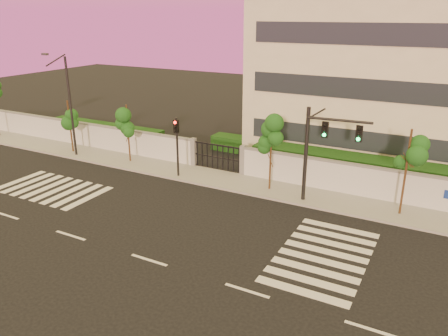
# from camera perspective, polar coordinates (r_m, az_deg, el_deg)

# --- Properties ---
(ground) EXTENTS (120.00, 120.00, 0.00)m
(ground) POSITION_cam_1_polar(r_m,az_deg,el_deg) (20.89, -9.75, -11.78)
(ground) COLOR black
(ground) RESTS_ON ground
(sidewalk) EXTENTS (60.00, 3.00, 0.15)m
(sidewalk) POSITION_cam_1_polar(r_m,az_deg,el_deg) (28.91, 2.94, -2.13)
(sidewalk) COLOR gray
(sidewalk) RESTS_ON ground
(perimeter_wall) EXTENTS (60.00, 0.36, 2.20)m
(perimeter_wall) POSITION_cam_1_polar(r_m,az_deg,el_deg) (29.81, 4.38, 0.56)
(perimeter_wall) COLOR silver
(perimeter_wall) RESTS_ON ground
(hedge_row) EXTENTS (41.00, 4.25, 1.80)m
(hedge_row) POSITION_cam_1_polar(r_m,az_deg,el_deg) (31.94, 8.11, 1.26)
(hedge_row) COLOR black
(hedge_row) RESTS_ON ground
(institutional_building) EXTENTS (24.40, 12.40, 12.25)m
(institutional_building) POSITION_cam_1_polar(r_m,az_deg,el_deg) (36.21, 24.62, 10.56)
(institutional_building) COLOR beige
(institutional_building) RESTS_ON ground
(road_markings) EXTENTS (57.00, 7.62, 0.02)m
(road_markings) POSITION_cam_1_polar(r_m,az_deg,el_deg) (24.35, -7.34, -6.81)
(road_markings) COLOR silver
(road_markings) RESTS_ON ground
(street_tree_b) EXTENTS (1.62, 1.29, 4.31)m
(street_tree_b) POSITION_cam_1_polar(r_m,az_deg,el_deg) (36.79, -19.56, 6.58)
(street_tree_b) COLOR #382314
(street_tree_b) RESTS_ON ground
(street_tree_c) EXTENTS (1.48, 1.18, 4.47)m
(street_tree_c) POSITION_cam_1_polar(r_m,az_deg,el_deg) (33.10, -12.47, 6.09)
(street_tree_c) COLOR #382314
(street_tree_c) RESTS_ON ground
(street_tree_d) EXTENTS (1.48, 1.18, 4.79)m
(street_tree_d) POSITION_cam_1_polar(r_m,az_deg,el_deg) (27.04, 6.25, 3.95)
(street_tree_d) COLOR #382314
(street_tree_d) RESTS_ON ground
(street_tree_e) EXTENTS (1.52, 1.21, 5.03)m
(street_tree_e) POSITION_cam_1_polar(r_m,az_deg,el_deg) (25.35, 23.00, 1.80)
(street_tree_e) COLOR #382314
(street_tree_e) RESTS_ON ground
(traffic_signal_main) EXTENTS (3.66, 0.46, 5.79)m
(traffic_signal_main) POSITION_cam_1_polar(r_m,az_deg,el_deg) (25.47, 12.28, 2.93)
(traffic_signal_main) COLOR black
(traffic_signal_main) RESTS_ON ground
(traffic_signal_secondary) EXTENTS (0.33, 0.33, 4.22)m
(traffic_signal_secondary) POSITION_cam_1_polar(r_m,az_deg,el_deg) (29.56, -6.18, 3.61)
(traffic_signal_secondary) COLOR black
(traffic_signal_secondary) RESTS_ON ground
(streetlight_west) EXTENTS (0.48, 1.95, 8.11)m
(streetlight_west) POSITION_cam_1_polar(r_m,az_deg,el_deg) (35.48, -19.65, 8.12)
(streetlight_west) COLOR black
(streetlight_west) RESTS_ON ground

